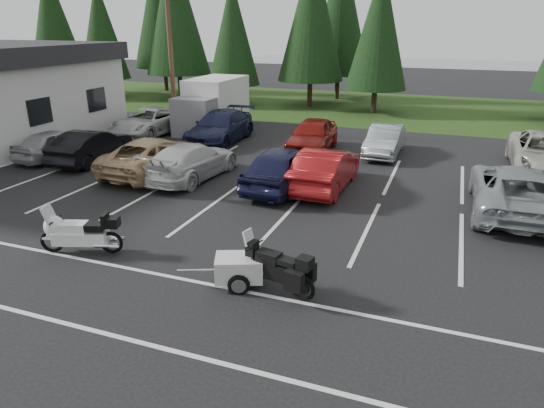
{
  "coord_description": "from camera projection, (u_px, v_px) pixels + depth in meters",
  "views": [
    {
      "loc": [
        5.22,
        -12.55,
        5.9
      ],
      "look_at": [
        0.72,
        -0.5,
        1.08
      ],
      "focal_mm": 32.0,
      "sensor_mm": 36.0,
      "label": 1
    }
  ],
  "objects": [
    {
      "name": "conifer_0",
      "position": [
        52.0,
        19.0,
        41.51
      ],
      "size": [
        4.58,
        4.58,
        10.66
      ],
      "color": "#332316",
      "rests_on": "ground"
    },
    {
      "name": "ground",
      "position": [
        256.0,
        229.0,
        14.79
      ],
      "size": [
        120.0,
        120.0,
        0.0
      ],
      "primitive_type": "plane",
      "color": "black",
      "rests_on": "ground"
    },
    {
      "name": "adventure_motorcycle",
      "position": [
        274.0,
        264.0,
        11.1
      ],
      "size": [
        2.45,
        1.28,
        1.42
      ],
      "primitive_type": null,
      "rotation": [
        0.0,
        0.0,
        -0.21
      ],
      "color": "black",
      "rests_on": "ground"
    },
    {
      "name": "car_near_3",
      "position": [
        192.0,
        161.0,
        19.39
      ],
      "size": [
        2.35,
        5.06,
        1.43
      ],
      "primitive_type": "imported",
      "rotation": [
        0.0,
        0.0,
        3.07
      ],
      "color": "silver",
      "rests_on": "ground"
    },
    {
      "name": "car_near_5",
      "position": [
        326.0,
        169.0,
        18.15
      ],
      "size": [
        1.7,
        4.73,
        1.55
      ],
      "primitive_type": "imported",
      "rotation": [
        0.0,
        0.0,
        3.13
      ],
      "color": "maroon",
      "rests_on": "ground"
    },
    {
      "name": "box_truck",
      "position": [
        209.0,
        105.0,
        27.87
      ],
      "size": [
        2.4,
        5.6,
        2.9
      ],
      "primitive_type": null,
      "color": "silver",
      "rests_on": "ground"
    },
    {
      "name": "conifer_4",
      "position": [
        312.0,
        13.0,
        34.23
      ],
      "size": [
        4.8,
        4.8,
        11.17
      ],
      "color": "#332316",
      "rests_on": "ground"
    },
    {
      "name": "car_near_0",
      "position": [
        56.0,
        144.0,
        22.27
      ],
      "size": [
        1.91,
        4.15,
        1.38
      ],
      "primitive_type": "imported",
      "rotation": [
        0.0,
        0.0,
        3.07
      ],
      "color": "#ACACB1",
      "rests_on": "ground"
    },
    {
      "name": "car_near_6",
      "position": [
        515.0,
        189.0,
        15.84
      ],
      "size": [
        2.68,
        5.71,
        1.58
      ],
      "primitive_type": "imported",
      "rotation": [
        0.0,
        0.0,
        3.15
      ],
      "color": "gray",
      "rests_on": "ground"
    },
    {
      "name": "conifer_5",
      "position": [
        379.0,
        27.0,
        31.76
      ],
      "size": [
        4.14,
        4.14,
        9.63
      ],
      "color": "#332316",
      "rests_on": "ground"
    },
    {
      "name": "car_far_3",
      "position": [
        385.0,
        140.0,
        22.9
      ],
      "size": [
        1.51,
        4.18,
        1.37
      ],
      "primitive_type": "imported",
      "rotation": [
        0.0,
        0.0,
        -0.01
      ],
      "color": "gray",
      "rests_on": "ground"
    },
    {
      "name": "car_near_1",
      "position": [
        91.0,
        146.0,
        21.69
      ],
      "size": [
        1.84,
        4.51,
        1.45
      ],
      "primitive_type": "imported",
      "rotation": [
        0.0,
        0.0,
        3.21
      ],
      "color": "black",
      "rests_on": "ground"
    },
    {
      "name": "conifer_back_a",
      "position": [
        161.0,
        7.0,
        42.5
      ],
      "size": [
        5.28,
        5.28,
        12.3
      ],
      "color": "#332316",
      "rests_on": "ground"
    },
    {
      "name": "car_far_0",
      "position": [
        149.0,
        122.0,
        27.0
      ],
      "size": [
        2.67,
        5.39,
        1.47
      ],
      "primitive_type": "imported",
      "rotation": [
        0.0,
        0.0,
        -0.05
      ],
      "color": "silver",
      "rests_on": "ground"
    },
    {
      "name": "car_far_1",
      "position": [
        220.0,
        127.0,
        25.28
      ],
      "size": [
        2.45,
        5.57,
        1.59
      ],
      "primitive_type": "imported",
      "rotation": [
        0.0,
        0.0,
        0.04
      ],
      "color": "#151836",
      "rests_on": "ground"
    },
    {
      "name": "conifer_2",
      "position": [
        175.0,
        8.0,
        37.59
      ],
      "size": [
        5.1,
        5.1,
        11.89
      ],
      "color": "#332316",
      "rests_on": "ground"
    },
    {
      "name": "stall_markings",
      "position": [
        278.0,
        207.0,
        16.54
      ],
      "size": [
        32.0,
        16.0,
        0.01
      ],
      "primitive_type": "cube",
      "color": "silver",
      "rests_on": "ground"
    },
    {
      "name": "conifer_1",
      "position": [
        101.0,
        30.0,
        38.7
      ],
      "size": [
        3.96,
        3.96,
        9.22
      ],
      "color": "#332316",
      "rests_on": "ground"
    },
    {
      "name": "cargo_trailer",
      "position": [
        239.0,
        271.0,
        11.52
      ],
      "size": [
        1.84,
        1.45,
        0.75
      ],
      "primitive_type": null,
      "rotation": [
        0.0,
        0.0,
        0.39
      ],
      "color": "silver",
      "rests_on": "ground"
    },
    {
      "name": "conifer_back_b",
      "position": [
        341.0,
        11.0,
        37.85
      ],
      "size": [
        4.97,
        4.97,
        11.58
      ],
      "color": "#332316",
      "rests_on": "ground"
    },
    {
      "name": "utility_pole",
      "position": [
        170.0,
        46.0,
        26.94
      ],
      "size": [
        1.6,
        0.26,
        9.0
      ],
      "color": "#473321",
      "rests_on": "ground"
    },
    {
      "name": "lake_water",
      "position": [
        448.0,
        72.0,
        61.73
      ],
      "size": [
        70.0,
        50.0,
        0.02
      ],
      "primitive_type": "cube",
      "color": "slate",
      "rests_on": "ground"
    },
    {
      "name": "car_near_4",
      "position": [
        283.0,
        167.0,
        18.2
      ],
      "size": [
        2.09,
        4.85,
        1.63
      ],
      "primitive_type": "imported",
      "rotation": [
        0.0,
        0.0,
        3.11
      ],
      "color": "#161838",
      "rests_on": "ground"
    },
    {
      "name": "car_far_2",
      "position": [
        312.0,
        135.0,
        23.4
      ],
      "size": [
        2.06,
        4.74,
        1.59
      ],
      "primitive_type": "imported",
      "rotation": [
        0.0,
        0.0,
        0.04
      ],
      "color": "maroon",
      "rests_on": "ground"
    },
    {
      "name": "car_near_2",
      "position": [
        156.0,
        156.0,
        20.04
      ],
      "size": [
        2.72,
        5.51,
        1.5
      ],
      "primitive_type": "imported",
      "rotation": [
        0.0,
        0.0,
        3.1
      ],
      "color": "tan",
      "rests_on": "ground"
    },
    {
      "name": "touring_motorcycle",
      "position": [
        80.0,
        229.0,
        13.02
      ],
      "size": [
        2.62,
        1.53,
        1.39
      ],
      "primitive_type": null,
      "rotation": [
        0.0,
        0.0,
        0.33
      ],
      "color": "white",
      "rests_on": "ground"
    },
    {
      "name": "conifer_3",
      "position": [
        233.0,
        32.0,
        35.15
      ],
      "size": [
        3.87,
        3.87,
        9.02
      ],
      "color": "#332316",
      "rests_on": "ground"
    },
    {
      "name": "grass_strip",
      "position": [
        378.0,
        108.0,
        35.84
      ],
      "size": [
        80.0,
        16.0,
        0.01
      ],
      "primitive_type": "cube",
      "color": "#183410",
      "rests_on": "ground"
    }
  ]
}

